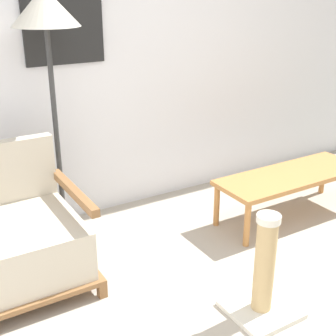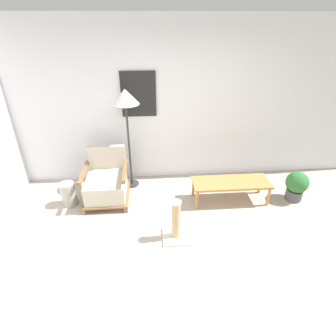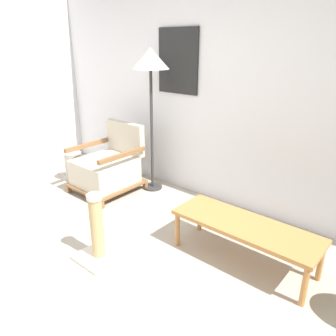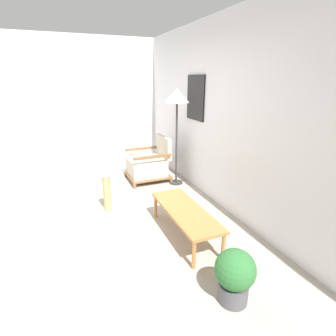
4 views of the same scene
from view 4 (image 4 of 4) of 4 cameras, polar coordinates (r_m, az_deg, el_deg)
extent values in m
plane|color=#A89E8E|center=(3.94, -19.69, -10.41)|extent=(14.00, 14.00, 0.00)
cube|color=silver|center=(4.12, 9.62, 11.62)|extent=(8.00, 0.06, 2.70)
cube|color=black|center=(4.49, 6.01, 14.94)|extent=(0.56, 0.02, 0.72)
cube|color=silver|center=(6.09, -17.92, 13.32)|extent=(0.06, 8.00, 2.70)
cube|color=brown|center=(5.28, -9.17, -1.39)|extent=(0.05, 0.05, 0.09)
cube|color=brown|center=(4.70, -7.31, -3.93)|extent=(0.05, 0.05, 0.09)
cube|color=brown|center=(5.46, -1.99, -0.43)|extent=(0.05, 0.05, 0.09)
cube|color=brown|center=(4.91, 0.64, -2.74)|extent=(0.05, 0.05, 0.09)
cube|color=brown|center=(5.05, -4.46, -1.43)|extent=(0.69, 0.75, 0.03)
cube|color=#BCB29E|center=(4.99, -4.73, 0.34)|extent=(0.61, 0.65, 0.31)
cube|color=#BCB29E|center=(5.00, -0.94, 4.66)|extent=(0.61, 0.08, 0.40)
cube|color=brown|center=(5.21, -5.67, 4.24)|extent=(0.05, 0.69, 0.05)
cube|color=brown|center=(4.63, -3.38, 2.41)|extent=(0.05, 0.69, 0.05)
cylinder|color=#2D2D2D|center=(4.90, 1.77, -3.15)|extent=(0.24, 0.24, 0.03)
cylinder|color=#2D2D2D|center=(4.67, 1.86, 5.21)|extent=(0.03, 0.03, 1.44)
cone|color=#B2AD9E|center=(4.55, 1.97, 15.52)|extent=(0.43, 0.43, 0.23)
cube|color=#B2753D|center=(3.21, 3.77, -9.26)|extent=(1.22, 0.43, 0.04)
cylinder|color=#B2753D|center=(3.70, -2.70, -8.35)|extent=(0.04, 0.04, 0.33)
cylinder|color=#B2753D|center=(2.81, 5.66, -18.30)|extent=(0.04, 0.04, 0.33)
cylinder|color=#B2753D|center=(3.82, 2.31, -7.43)|extent=(0.04, 0.04, 0.33)
cylinder|color=#B2753D|center=(2.96, 11.94, -16.44)|extent=(0.04, 0.04, 0.33)
cylinder|color=#9E998E|center=(5.54, -7.11, 1.38)|extent=(0.23, 0.23, 0.39)
cylinder|color=#4C4C51|center=(2.60, 13.95, -24.69)|extent=(0.26, 0.26, 0.18)
sphere|color=#2D6B33|center=(2.44, 14.42, -20.58)|extent=(0.35, 0.35, 0.35)
cube|color=beige|center=(3.98, -12.79, -9.17)|extent=(0.36, 0.36, 0.03)
cylinder|color=tan|center=(3.85, -13.10, -5.44)|extent=(0.11, 0.11, 0.54)
cylinder|color=beige|center=(3.75, -13.42, -1.41)|extent=(0.13, 0.13, 0.04)
camera|label=1|loc=(5.15, -35.58, 14.10)|focal=50.00mm
camera|label=2|loc=(4.42, -56.06, 21.03)|focal=28.00mm
camera|label=3|loc=(1.75, -54.68, 7.60)|focal=35.00mm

